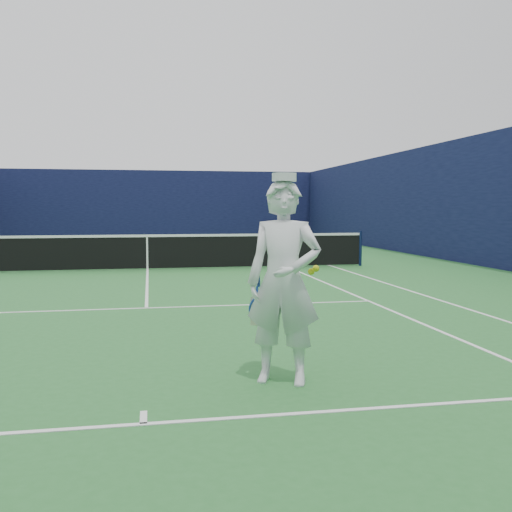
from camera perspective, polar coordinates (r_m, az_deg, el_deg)
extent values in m
plane|color=#296D2F|center=(16.55, -10.80, -1.36)|extent=(80.00, 80.00, 0.00)
cube|color=white|center=(28.39, -10.73, 1.17)|extent=(11.03, 0.06, 0.01)
cube|color=white|center=(4.89, -11.20, -16.17)|extent=(11.03, 0.06, 0.01)
cube|color=white|center=(17.41, 7.56, -1.01)|extent=(0.06, 23.83, 0.01)
cube|color=white|center=(17.03, 3.18, -1.10)|extent=(0.06, 23.77, 0.01)
cube|color=white|center=(22.92, -10.76, 0.33)|extent=(8.23, 0.06, 0.01)
cube|color=white|center=(10.21, -10.90, -5.14)|extent=(8.23, 0.06, 0.01)
cube|color=white|center=(16.55, -10.80, -1.35)|extent=(0.06, 12.80, 0.01)
cube|color=white|center=(28.24, -10.73, 1.16)|extent=(0.06, 0.30, 0.01)
cube|color=white|center=(5.03, -11.18, -15.56)|extent=(0.06, 0.30, 0.01)
cube|color=black|center=(34.46, -10.77, 5.11)|extent=(20.12, 0.12, 4.00)
cube|color=#10143A|center=(19.22, 20.58, 5.23)|extent=(0.12, 36.12, 4.00)
cylinder|color=#141E4C|center=(17.67, 10.39, 0.77)|extent=(0.09, 0.09, 1.07)
cube|color=black|center=(16.50, -10.83, 0.36)|extent=(12.79, 0.02, 0.92)
cube|color=white|center=(16.47, -10.85, 1.99)|extent=(12.79, 0.04, 0.07)
cube|color=white|center=(16.51, -10.82, 0.26)|extent=(0.05, 0.03, 0.94)
imported|color=white|center=(5.67, 2.79, -2.63)|extent=(0.87, 0.74, 2.03)
cylinder|color=white|center=(5.63, 2.84, 7.88)|extent=(0.24, 0.24, 0.08)
cube|color=white|center=(5.76, 3.07, 7.51)|extent=(0.21, 0.16, 0.02)
cylinder|color=navy|center=(5.80, 0.21, -2.04)|extent=(0.07, 0.10, 0.22)
cube|color=#1F41AB|center=(5.87, 0.11, -3.72)|extent=(0.03, 0.03, 0.14)
torus|color=#1F41AB|center=(5.97, 0.47, -5.57)|extent=(0.31, 0.21, 0.29)
cube|color=beige|center=(5.97, 0.47, -5.57)|extent=(0.20, 0.09, 0.30)
sphere|color=#CED217|center=(5.71, 5.54, -1.56)|extent=(0.07, 0.07, 0.07)
sphere|color=#CED217|center=(5.73, 6.02, -1.25)|extent=(0.07, 0.07, 0.07)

